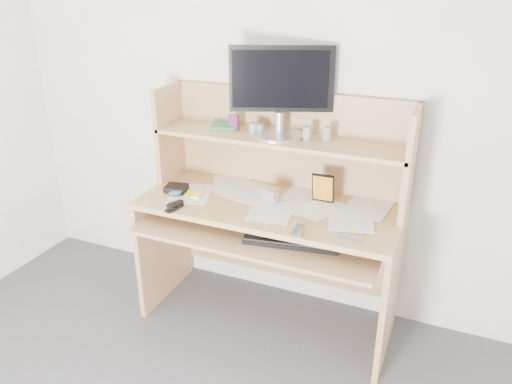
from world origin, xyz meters
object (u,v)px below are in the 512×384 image
at_px(desk, 274,207).
at_px(keyboard, 292,239).
at_px(tv_remote, 297,231).
at_px(monitor, 281,89).
at_px(game_case, 323,188).

xyz_separation_m(desk, keyboard, (0.20, -0.25, -0.03)).
distance_m(tv_remote, monitor, 0.76).
distance_m(desk, tv_remote, 0.43).
height_order(desk, tv_remote, desk).
height_order(tv_remote, monitor, monitor).
relative_size(tv_remote, game_case, 0.96).
height_order(keyboard, game_case, game_case).
bearing_deg(tv_remote, game_case, 72.57).
bearing_deg(game_case, monitor, 165.75).
xyz_separation_m(game_case, monitor, (-0.27, 0.06, 0.49)).
bearing_deg(tv_remote, desk, 110.91).
relative_size(tv_remote, monitor, 0.31).
distance_m(tv_remote, game_case, 0.39).
height_order(desk, game_case, desk).
bearing_deg(desk, monitor, 94.34).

